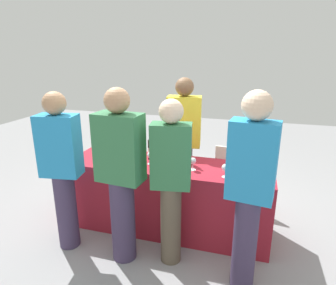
{
  "coord_description": "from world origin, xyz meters",
  "views": [
    {
      "loc": [
        0.85,
        -2.9,
        1.98
      ],
      "look_at": [
        0.0,
        0.0,
        1.04
      ],
      "focal_mm": 31.31,
      "sensor_mm": 36.0,
      "label": 1
    }
  ],
  "objects_px": {
    "ice_bucket": "(235,159)",
    "guest_3": "(250,187)",
    "guest_2": "(171,178)",
    "wine_bottle_2": "(161,152)",
    "wine_glass_0": "(104,153)",
    "menu_board": "(232,176)",
    "wine_bottle_0": "(126,146)",
    "guest_0": "(62,167)",
    "wine_glass_2": "(193,161)",
    "server_pouring": "(184,140)",
    "wine_glass_1": "(150,156)",
    "wine_bottle_1": "(151,149)",
    "wine_glass_3": "(225,168)",
    "wine_bottle_3": "(188,153)",
    "guest_1": "(121,173)"
  },
  "relations": [
    {
      "from": "wine_glass_2",
      "to": "server_pouring",
      "type": "relative_size",
      "value": 0.08
    },
    {
      "from": "wine_glass_1",
      "to": "menu_board",
      "type": "height_order",
      "value": "wine_glass_1"
    },
    {
      "from": "wine_bottle_0",
      "to": "wine_glass_2",
      "type": "distance_m",
      "value": 0.88
    },
    {
      "from": "wine_bottle_1",
      "to": "ice_bucket",
      "type": "height_order",
      "value": "wine_bottle_1"
    },
    {
      "from": "wine_bottle_2",
      "to": "wine_bottle_1",
      "type": "bearing_deg",
      "value": 162.67
    },
    {
      "from": "wine_bottle_3",
      "to": "menu_board",
      "type": "height_order",
      "value": "wine_bottle_3"
    },
    {
      "from": "wine_glass_0",
      "to": "wine_glass_3",
      "type": "distance_m",
      "value": 1.35
    },
    {
      "from": "wine_bottle_0",
      "to": "wine_glass_0",
      "type": "distance_m",
      "value": 0.3
    },
    {
      "from": "server_pouring",
      "to": "guest_3",
      "type": "distance_m",
      "value": 1.51
    },
    {
      "from": "wine_glass_0",
      "to": "menu_board",
      "type": "height_order",
      "value": "wine_glass_0"
    },
    {
      "from": "wine_bottle_3",
      "to": "guest_2",
      "type": "xyz_separation_m",
      "value": [
        -0.02,
        -0.62,
        -0.03
      ]
    },
    {
      "from": "wine_bottle_0",
      "to": "wine_glass_0",
      "type": "xyz_separation_m",
      "value": [
        -0.15,
        -0.26,
        -0.01
      ]
    },
    {
      "from": "guest_2",
      "to": "wine_bottle_2",
      "type": "bearing_deg",
      "value": 106.19
    },
    {
      "from": "guest_0",
      "to": "wine_bottle_0",
      "type": "bearing_deg",
      "value": 55.11
    },
    {
      "from": "ice_bucket",
      "to": "guest_3",
      "type": "height_order",
      "value": "guest_3"
    },
    {
      "from": "ice_bucket",
      "to": "server_pouring",
      "type": "distance_m",
      "value": 0.81
    },
    {
      "from": "wine_glass_0",
      "to": "guest_0",
      "type": "xyz_separation_m",
      "value": [
        -0.21,
        -0.48,
        -0.01
      ]
    },
    {
      "from": "wine_bottle_1",
      "to": "guest_0",
      "type": "height_order",
      "value": "guest_0"
    },
    {
      "from": "wine_glass_2",
      "to": "guest_1",
      "type": "distance_m",
      "value": 0.79
    },
    {
      "from": "wine_bottle_3",
      "to": "wine_glass_0",
      "type": "bearing_deg",
      "value": -166.65
    },
    {
      "from": "wine_bottle_0",
      "to": "guest_3",
      "type": "xyz_separation_m",
      "value": [
        1.43,
        -0.8,
        0.04
      ]
    },
    {
      "from": "wine_bottle_0",
      "to": "server_pouring",
      "type": "height_order",
      "value": "server_pouring"
    },
    {
      "from": "wine_glass_3",
      "to": "server_pouring",
      "type": "bearing_deg",
      "value": 128.68
    },
    {
      "from": "guest_2",
      "to": "wine_glass_3",
      "type": "bearing_deg",
      "value": 28.75
    },
    {
      "from": "wine_glass_0",
      "to": "guest_3",
      "type": "distance_m",
      "value": 1.68
    },
    {
      "from": "wine_bottle_0",
      "to": "server_pouring",
      "type": "bearing_deg",
      "value": 37.13
    },
    {
      "from": "wine_bottle_1",
      "to": "ice_bucket",
      "type": "relative_size",
      "value": 1.64
    },
    {
      "from": "wine_glass_1",
      "to": "guest_2",
      "type": "height_order",
      "value": "guest_2"
    },
    {
      "from": "ice_bucket",
      "to": "menu_board",
      "type": "xyz_separation_m",
      "value": [
        -0.05,
        0.7,
        -0.49
      ]
    },
    {
      "from": "wine_bottle_0",
      "to": "guest_0",
      "type": "xyz_separation_m",
      "value": [
        -0.36,
        -0.74,
        -0.02
      ]
    },
    {
      "from": "wine_bottle_0",
      "to": "guest_0",
      "type": "bearing_deg",
      "value": -116.01
    },
    {
      "from": "wine_bottle_1",
      "to": "ice_bucket",
      "type": "bearing_deg",
      "value": 1.61
    },
    {
      "from": "guest_2",
      "to": "guest_3",
      "type": "relative_size",
      "value": 0.93
    },
    {
      "from": "wine_glass_1",
      "to": "guest_0",
      "type": "distance_m",
      "value": 0.92
    },
    {
      "from": "wine_glass_0",
      "to": "wine_glass_2",
      "type": "xyz_separation_m",
      "value": [
        1.01,
        0.05,
        -0.01
      ]
    },
    {
      "from": "wine_bottle_0",
      "to": "wine_bottle_3",
      "type": "xyz_separation_m",
      "value": [
        0.76,
        -0.04,
        -0.0
      ]
    },
    {
      "from": "wine_glass_1",
      "to": "ice_bucket",
      "type": "height_order",
      "value": "ice_bucket"
    },
    {
      "from": "wine_bottle_3",
      "to": "wine_glass_0",
      "type": "relative_size",
      "value": 2.17
    },
    {
      "from": "wine_bottle_3",
      "to": "guest_0",
      "type": "bearing_deg",
      "value": -148.1
    },
    {
      "from": "server_pouring",
      "to": "guest_0",
      "type": "relative_size",
      "value": 1.03
    },
    {
      "from": "wine_glass_1",
      "to": "menu_board",
      "type": "distance_m",
      "value": 1.32
    },
    {
      "from": "guest_1",
      "to": "guest_3",
      "type": "bearing_deg",
      "value": 2.61
    },
    {
      "from": "guest_0",
      "to": "guest_3",
      "type": "height_order",
      "value": "guest_3"
    },
    {
      "from": "wine_bottle_3",
      "to": "ice_bucket",
      "type": "height_order",
      "value": "wine_bottle_3"
    },
    {
      "from": "wine_glass_2",
      "to": "guest_1",
      "type": "relative_size",
      "value": 0.08
    },
    {
      "from": "wine_bottle_1",
      "to": "guest_2",
      "type": "relative_size",
      "value": 0.2
    },
    {
      "from": "wine_bottle_3",
      "to": "guest_3",
      "type": "bearing_deg",
      "value": -48.27
    },
    {
      "from": "ice_bucket",
      "to": "guest_2",
      "type": "xyz_separation_m",
      "value": [
        -0.53,
        -0.66,
        0.0
      ]
    },
    {
      "from": "wine_bottle_2",
      "to": "ice_bucket",
      "type": "xyz_separation_m",
      "value": [
        0.82,
        0.07,
        -0.03
      ]
    },
    {
      "from": "wine_glass_0",
      "to": "guest_3",
      "type": "relative_size",
      "value": 0.09
    }
  ]
}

